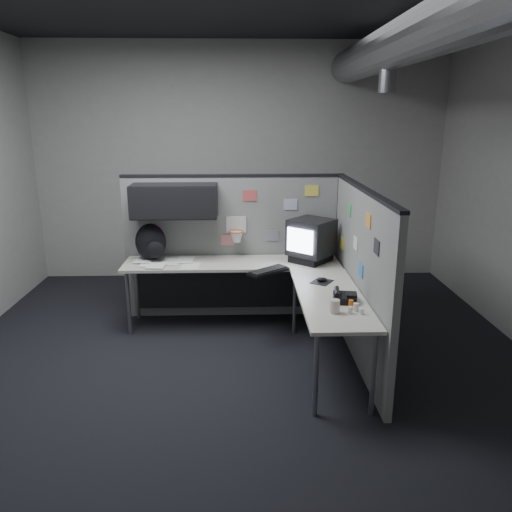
{
  "coord_description": "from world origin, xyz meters",
  "views": [
    {
      "loc": [
        -0.0,
        -4.15,
        2.25
      ],
      "look_at": [
        0.14,
        0.35,
        0.97
      ],
      "focal_mm": 35.0,
      "sensor_mm": 36.0,
      "label": 1
    }
  ],
  "objects_px": {
    "keyboard": "(268,271)",
    "desk": "(255,280)",
    "backpack": "(151,243)",
    "monitor": "(311,240)",
    "phone": "(344,297)"
  },
  "relations": [
    {
      "from": "keyboard",
      "to": "desk",
      "type": "bearing_deg",
      "value": 143.78
    },
    {
      "from": "desk",
      "to": "backpack",
      "type": "height_order",
      "value": "backpack"
    },
    {
      "from": "monitor",
      "to": "phone",
      "type": "xyz_separation_m",
      "value": [
        0.12,
        -1.2,
        -0.2
      ]
    },
    {
      "from": "backpack",
      "to": "phone",
      "type": "bearing_deg",
      "value": -45.24
    },
    {
      "from": "monitor",
      "to": "keyboard",
      "type": "relative_size",
      "value": 1.28
    },
    {
      "from": "monitor",
      "to": "backpack",
      "type": "relative_size",
      "value": 1.4
    },
    {
      "from": "monitor",
      "to": "backpack",
      "type": "xyz_separation_m",
      "value": [
        -1.71,
        0.09,
        -0.04
      ]
    },
    {
      "from": "desk",
      "to": "backpack",
      "type": "relative_size",
      "value": 5.72
    },
    {
      "from": "desk",
      "to": "keyboard",
      "type": "xyz_separation_m",
      "value": [
        0.13,
        -0.11,
        0.14
      ]
    },
    {
      "from": "keyboard",
      "to": "backpack",
      "type": "height_order",
      "value": "backpack"
    },
    {
      "from": "backpack",
      "to": "desk",
      "type": "bearing_deg",
      "value": -28.49
    },
    {
      "from": "desk",
      "to": "monitor",
      "type": "bearing_deg",
      "value": 25.0
    },
    {
      "from": "backpack",
      "to": "keyboard",
      "type": "bearing_deg",
      "value": -31.33
    },
    {
      "from": "monitor",
      "to": "phone",
      "type": "relative_size",
      "value": 2.36
    },
    {
      "from": "keyboard",
      "to": "phone",
      "type": "relative_size",
      "value": 1.84
    }
  ]
}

